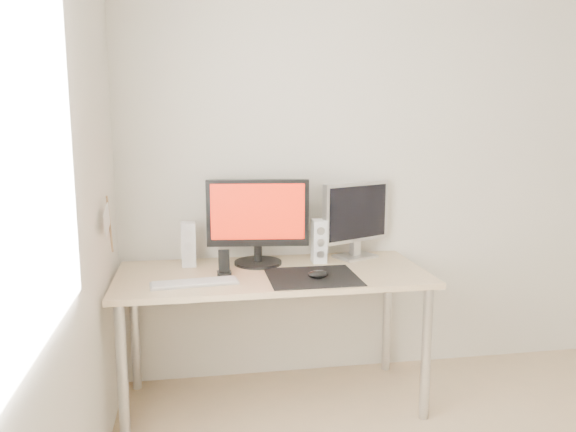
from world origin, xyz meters
TOP-DOWN VIEW (x-y plane):
  - wall_back at (0.00, 1.75)m, footprint 3.50×0.00m
  - wall_left at (-1.75, 0.00)m, footprint 0.00×3.50m
  - window_pane at (-1.74, 0.00)m, footprint 0.00×1.30m
  - mousepad at (-0.74, 1.25)m, footprint 0.45×0.40m
  - mouse at (-0.72, 1.22)m, footprint 0.10×0.06m
  - desk at (-0.93, 1.38)m, footprint 1.60×0.70m
  - main_monitor at (-0.98, 1.54)m, footprint 0.55×0.29m
  - second_monitor at (-0.42, 1.61)m, footprint 0.43×0.24m
  - speaker_left at (-1.36, 1.58)m, footprint 0.08×0.09m
  - speaker_right at (-0.65, 1.54)m, footprint 0.08×0.09m
  - keyboard at (-1.33, 1.22)m, footprint 0.43×0.16m
  - phone_dock at (-1.18, 1.37)m, footprint 0.07×0.06m
  - pennant at (-1.72, 1.24)m, footprint 0.01×0.23m

SIDE VIEW (x-z plane):
  - desk at x=-0.93m, z-range 0.29..1.02m
  - mousepad at x=-0.74m, z-range 0.73..0.73m
  - keyboard at x=-1.33m, z-range 0.73..0.75m
  - mouse at x=-0.72m, z-range 0.73..0.77m
  - phone_dock at x=-1.18m, z-range 0.70..0.83m
  - speaker_left at x=-1.36m, z-range 0.73..0.97m
  - speaker_right at x=-0.65m, z-range 0.73..0.97m
  - second_monitor at x=-0.42m, z-range 0.75..1.19m
  - main_monitor at x=-0.98m, z-range 0.75..1.22m
  - pennant at x=-1.72m, z-range 0.90..1.19m
  - wall_back at x=0.00m, z-range -0.50..3.00m
  - wall_left at x=-1.75m, z-range -0.50..3.00m
  - window_pane at x=-1.74m, z-range 0.85..2.15m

